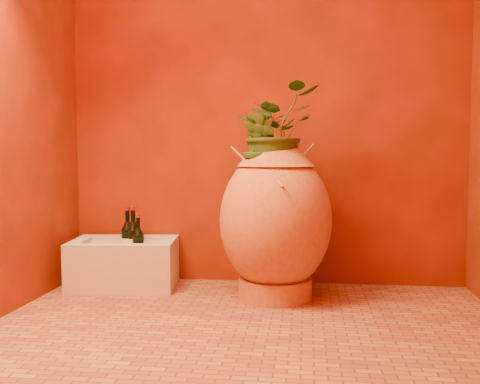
# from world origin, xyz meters

# --- Properties ---
(floor) EXTENTS (2.50, 2.50, 0.00)m
(floor) POSITION_xyz_m (0.00, 0.00, 0.00)
(floor) COLOR #9A5932
(floor) RESTS_ON ground
(wall_back) EXTENTS (2.50, 0.02, 2.50)m
(wall_back) POSITION_xyz_m (0.00, 1.00, 1.25)
(wall_back) COLOR #571B04
(wall_back) RESTS_ON ground
(amphora) EXTENTS (0.80, 0.80, 0.91)m
(amphora) POSITION_xyz_m (0.10, 0.60, 0.45)
(amphora) COLOR #BB6E34
(amphora) RESTS_ON floor
(stone_basin) EXTENTS (0.68, 0.50, 0.29)m
(stone_basin) POSITION_xyz_m (-0.85, 0.75, 0.14)
(stone_basin) COLOR beige
(stone_basin) RESTS_ON floor
(wine_bottle_a) EXTENTS (0.08, 0.08, 0.34)m
(wine_bottle_a) POSITION_xyz_m (-0.80, 0.78, 0.28)
(wine_bottle_a) COLOR black
(wine_bottle_a) RESTS_ON stone_basin
(wine_bottle_b) EXTENTS (0.08, 0.08, 0.33)m
(wine_bottle_b) POSITION_xyz_m (-0.84, 0.81, 0.28)
(wine_bottle_b) COLOR black
(wine_bottle_b) RESTS_ON stone_basin
(wine_bottle_c) EXTENTS (0.07, 0.07, 0.30)m
(wine_bottle_c) POSITION_xyz_m (-0.74, 0.71, 0.27)
(wine_bottle_c) COLOR black
(wine_bottle_c) RESTS_ON stone_basin
(wall_tap) EXTENTS (0.07, 0.14, 0.16)m
(wall_tap) POSITION_xyz_m (0.25, 0.92, 0.73)
(wall_tap) COLOR #986323
(wall_tap) RESTS_ON wall_back
(plant_main) EXTENTS (0.62, 0.62, 0.52)m
(plant_main) POSITION_xyz_m (0.09, 0.62, 0.95)
(plant_main) COLOR #264A1A
(plant_main) RESTS_ON amphora
(plant_side) EXTENTS (0.26, 0.27, 0.38)m
(plant_side) POSITION_xyz_m (0.01, 0.52, 0.86)
(plant_side) COLOR #264A1A
(plant_side) RESTS_ON amphora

